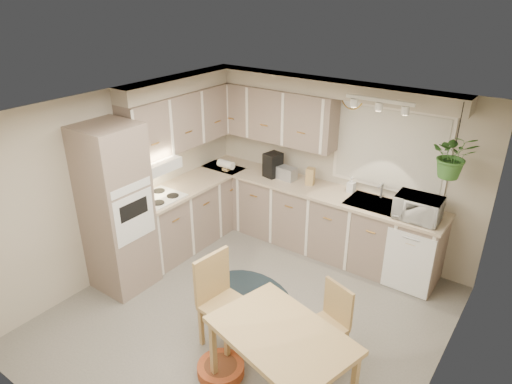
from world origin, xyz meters
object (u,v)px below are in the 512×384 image
(dining_table, at_px, (281,366))
(pet_bed, at_px, (221,369))
(braided_rug, at_px, (249,298))
(microwave, at_px, (418,206))
(chair_back, at_px, (324,326))
(chair_left, at_px, (227,305))

(dining_table, bearing_deg, pet_bed, -171.23)
(braided_rug, distance_m, microwave, 2.32)
(braided_rug, xyz_separation_m, pet_bed, (0.47, -1.11, 0.05))
(chair_back, distance_m, braided_rug, 1.30)
(chair_back, xyz_separation_m, pet_bed, (-0.71, -0.77, -0.36))
(dining_table, distance_m, pet_bed, 0.72)
(dining_table, bearing_deg, braided_rug, 137.52)
(dining_table, bearing_deg, microwave, 81.71)
(braided_rug, distance_m, pet_bed, 1.21)
(chair_left, bearing_deg, microwave, 158.72)
(dining_table, distance_m, chair_back, 0.68)
(dining_table, relative_size, chair_left, 1.20)
(chair_back, xyz_separation_m, microwave, (0.27, 1.76, 0.70))
(chair_back, bearing_deg, braided_rug, 2.51)
(dining_table, relative_size, pet_bed, 2.63)
(chair_back, bearing_deg, dining_table, 101.48)
(chair_left, xyz_separation_m, pet_bed, (0.20, -0.37, -0.46))
(dining_table, bearing_deg, chair_left, 162.09)
(dining_table, relative_size, chair_back, 1.47)
(dining_table, distance_m, braided_rug, 1.54)
(chair_left, relative_size, braided_rug, 0.81)
(chair_left, height_order, microwave, microwave)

